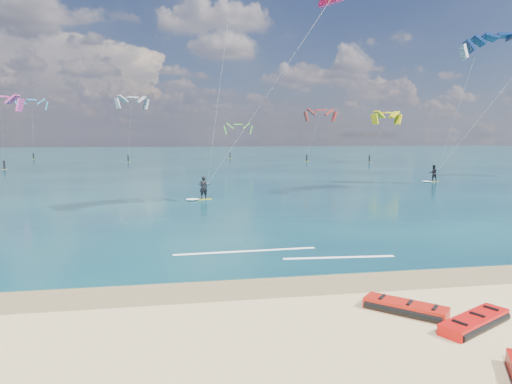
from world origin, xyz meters
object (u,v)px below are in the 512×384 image
Objects in this scene: packed_kite_mid at (405,313)px; packed_kite_left at (474,327)px; kitesurfer_main at (241,79)px; kitesurfer_far at (468,104)px.

packed_kite_left is at bearing 1.27° from packed_kite_mid.
kitesurfer_far is at bearing -1.80° from kitesurfer_main.
kitesurfer_far is (23.11, 34.77, 8.94)m from packed_kite_left.
kitesurfer_main reaches higher than packed_kite_left.
packed_kite_mid is 42.43m from kitesurfer_far.
packed_kite_mid is at bearing -109.66° from kitesurfer_main.
kitesurfer_far reaches higher than packed_kite_left.
packed_kite_left is at bearing -146.41° from kitesurfer_far.
kitesurfer_main is (-3.61, 23.15, 9.68)m from packed_kite_left.
kitesurfer_far is (26.72, 11.62, -0.74)m from kitesurfer_main.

